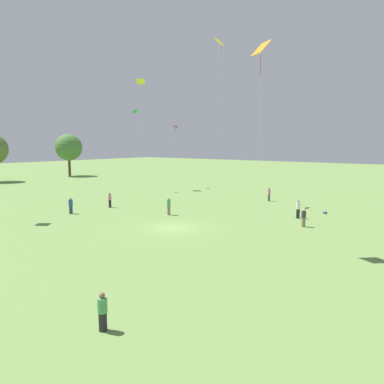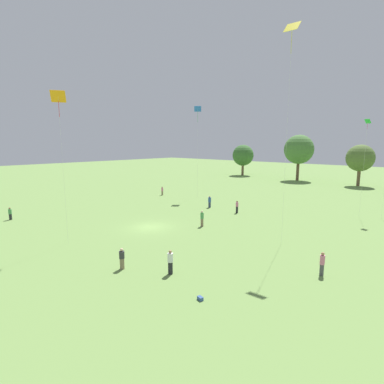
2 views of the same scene
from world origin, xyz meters
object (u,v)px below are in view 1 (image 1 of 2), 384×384
(person_2, at_px, (110,200))
(kite_1, at_px, (135,117))
(picnic_bag_0, at_px, (325,213))
(kite_2, at_px, (176,130))
(person_0, at_px, (304,218))
(person_7, at_px, (298,209))
(person_3, at_px, (103,312))
(kite_5, at_px, (219,48))
(kite_4, at_px, (141,85))
(person_5, at_px, (269,194))
(kite_6, at_px, (261,54))
(person_4, at_px, (169,206))
(person_1, at_px, (71,206))

(person_2, xyz_separation_m, kite_1, (13.20, 9.28, 10.69))
(person_2, xyz_separation_m, picnic_bag_0, (11.45, -21.31, -0.76))
(kite_1, bearing_deg, kite_2, -131.60)
(person_2, bearing_deg, kite_2, 100.41)
(person_0, xyz_separation_m, picnic_bag_0, (7.53, 0.50, -0.72))
(person_7, bearing_deg, person_3, 143.24)
(person_0, height_order, kite_5, kite_5)
(kite_4, height_order, kite_5, kite_5)
(person_0, relative_size, person_3, 1.05)
(person_0, xyz_separation_m, kite_5, (6.58, 13.71, 18.02))
(person_2, bearing_deg, person_5, 42.86)
(person_2, bearing_deg, kite_5, 43.77)
(kite_1, xyz_separation_m, kite_4, (2.38, 1.00, 5.24))
(person_3, bearing_deg, kite_5, -24.05)
(person_0, bearing_deg, kite_2, -173.92)
(kite_4, bearing_deg, person_2, 130.45)
(kite_5, height_order, kite_6, kite_5)
(kite_6, relative_size, picnic_bag_0, 33.34)
(kite_1, relative_size, kite_4, 0.72)
(person_3, xyz_separation_m, person_4, (20.09, 14.00, 0.15))
(person_0, relative_size, person_4, 0.89)
(person_1, bearing_deg, kite_2, 165.06)
(person_3, distance_m, person_4, 24.49)
(person_1, bearing_deg, person_7, 91.96)
(person_4, bearing_deg, kite_6, -9.69)
(person_1, bearing_deg, picnic_bag_0, 97.80)
(person_1, xyz_separation_m, kite_2, (25.50, 6.71, 8.81))
(person_3, xyz_separation_m, kite_6, (14.31, 0.65, 12.64))
(person_1, distance_m, person_4, 10.54)
(person_3, height_order, kite_1, kite_1)
(person_4, height_order, kite_1, kite_1)
(kite_4, bearing_deg, person_3, 140.21)
(kite_5, distance_m, kite_6, 21.40)
(person_2, relative_size, kite_4, 0.10)
(person_3, xyz_separation_m, picnic_bag_0, (30.78, 1.16, -0.68))
(person_2, relative_size, kite_5, 0.09)
(kite_1, height_order, kite_6, kite_6)
(person_0, height_order, person_2, person_2)
(person_0, distance_m, person_1, 23.87)
(person_2, distance_m, kite_4, 24.54)
(kite_6, height_order, picnic_bag_0, kite_6)
(kite_1, relative_size, picnic_bag_0, 29.58)
(kite_4, xyz_separation_m, kite_5, (-5.09, -18.39, 2.05))
(kite_2, bearing_deg, picnic_bag_0, -165.77)
(person_2, bearing_deg, person_4, -3.37)
(kite_1, distance_m, kite_5, 19.05)
(person_7, height_order, kite_1, kite_1)
(person_7, bearing_deg, kite_5, 32.85)
(person_4, xyz_separation_m, kite_2, (19.62, 15.47, 8.74))
(person_1, xyz_separation_m, kite_4, (20.70, 10.00, 15.92))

